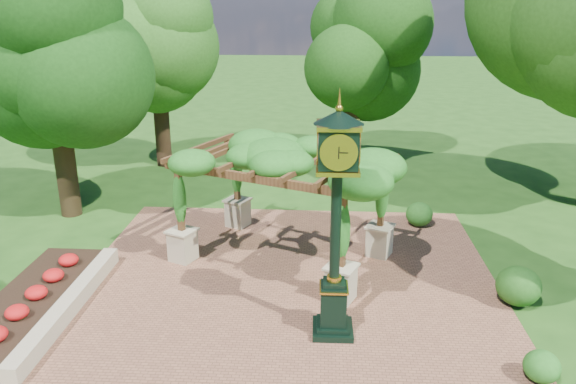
{
  "coord_description": "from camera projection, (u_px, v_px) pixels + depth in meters",
  "views": [
    {
      "loc": [
        0.79,
        -9.82,
        6.45
      ],
      "look_at": [
        0.0,
        2.5,
        2.2
      ],
      "focal_mm": 35.0,
      "sensor_mm": 36.0,
      "label": 1
    }
  ],
  "objects": [
    {
      "name": "ground",
      "position": [
        280.0,
        334.0,
        11.41
      ],
      "size": [
        120.0,
        120.0,
        0.0
      ],
      "primitive_type": "plane",
      "color": "#1E4714",
      "rests_on": "ground"
    },
    {
      "name": "brick_plaza",
      "position": [
        284.0,
        308.0,
        12.35
      ],
      "size": [
        10.0,
        12.0,
        0.04
      ],
      "primitive_type": "cube",
      "color": "brown",
      "rests_on": "ground"
    },
    {
      "name": "border_wall",
      "position": [
        70.0,
        305.0,
        12.1
      ],
      "size": [
        0.35,
        5.0,
        0.4
      ],
      "primitive_type": "cube",
      "color": "#C6B793",
      "rests_on": "ground"
    },
    {
      "name": "flower_bed",
      "position": [
        29.0,
        305.0,
        12.16
      ],
      "size": [
        1.5,
        5.0,
        0.36
      ],
      "primitive_type": "cube",
      "color": "red",
      "rests_on": "ground"
    },
    {
      "name": "pedestal_clock",
      "position": [
        336.0,
        206.0,
        10.52
      ],
      "size": [
        0.93,
        0.93,
        4.65
      ],
      "rotation": [
        0.0,
        0.0,
        0.02
      ],
      "color": "black",
      "rests_on": "brick_plaza"
    },
    {
      "name": "pergola",
      "position": [
        282.0,
        162.0,
        13.88
      ],
      "size": [
        5.95,
        4.97,
        3.21
      ],
      "rotation": [
        0.0,
        0.0,
        -0.42
      ],
      "color": "#C4B691",
      "rests_on": "brick_plaza"
    },
    {
      "name": "sundial",
      "position": [
        278.0,
        171.0,
        20.56
      ],
      "size": [
        0.73,
        0.73,
        1.09
      ],
      "rotation": [
        0.0,
        0.0,
        0.24
      ],
      "color": "gray",
      "rests_on": "ground"
    },
    {
      "name": "shrub_front",
      "position": [
        542.0,
        366.0,
        9.87
      ],
      "size": [
        0.7,
        0.7,
        0.57
      ],
      "primitive_type": "ellipsoid",
      "rotation": [
        0.0,
        0.0,
        0.11
      ],
      "color": "#22621C",
      "rests_on": "brick_plaza"
    },
    {
      "name": "shrub_mid",
      "position": [
        518.0,
        286.0,
        12.34
      ],
      "size": [
        1.23,
        1.23,
        0.87
      ],
      "primitive_type": "ellipsoid",
      "rotation": [
        0.0,
        0.0,
        -0.33
      ],
      "color": "#1E4C15",
      "rests_on": "brick_plaza"
    },
    {
      "name": "shrub_back",
      "position": [
        419.0,
        214.0,
        16.68
      ],
      "size": [
        0.91,
        0.91,
        0.71
      ],
      "primitive_type": "ellipsoid",
      "rotation": [
        0.0,
        0.0,
        0.16
      ],
      "color": "#245B1A",
      "rests_on": "brick_plaza"
    },
    {
      "name": "tree_west_near",
      "position": [
        50.0,
        47.0,
        16.1
      ],
      "size": [
        3.97,
        3.97,
        7.52
      ],
      "color": "#342515",
      "rests_on": "ground"
    },
    {
      "name": "tree_west_far",
      "position": [
        156.0,
        43.0,
        21.5
      ],
      "size": [
        3.93,
        3.93,
        7.11
      ],
      "color": "#322013",
      "rests_on": "ground"
    },
    {
      "name": "tree_north",
      "position": [
        354.0,
        51.0,
        22.01
      ],
      "size": [
        3.81,
        3.81,
        6.61
      ],
      "color": "black",
      "rests_on": "ground"
    }
  ]
}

